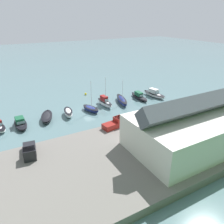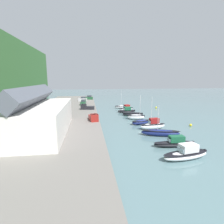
{
  "view_description": "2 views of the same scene",
  "coord_description": "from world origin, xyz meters",
  "px_view_note": "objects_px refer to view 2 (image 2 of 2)",
  "views": [
    {
      "loc": [
        20.0,
        48.42,
        22.58
      ],
      "look_at": [
        -2.53,
        7.73,
        1.88
      ],
      "focal_mm": 35.0,
      "sensor_mm": 36.0,
      "label": 1
    },
    {
      "loc": [
        -44.72,
        15.04,
        12.33
      ],
      "look_at": [
        4.95,
        8.26,
        2.67
      ],
      "focal_mm": 28.0,
      "sensor_mm": 36.0,
      "label": 2
    }
  ],
  "objects_px": {
    "moored_boat_7": "(127,111)",
    "person_on_quay": "(86,100)",
    "parked_car_0": "(83,103)",
    "pickup_truck_1": "(86,107)",
    "moored_boat_5": "(136,117)",
    "moored_boat_1": "(175,143)",
    "moored_boat_6": "(133,114)",
    "moored_boat_2": "(160,133)",
    "parked_car_2": "(89,98)",
    "moored_boat_8": "(126,108)",
    "mooring_buoy_0": "(156,107)",
    "parked_car_1": "(83,99)",
    "pickup_truck_0": "(94,117)",
    "moored_boat_3": "(153,125)",
    "moored_boat_0": "(186,154)",
    "moored_boat_4": "(141,122)",
    "mooring_buoy_1": "(191,125)",
    "moored_boat_9": "(122,107)"
  },
  "relations": [
    {
      "from": "moored_boat_1",
      "to": "parked_car_1",
      "type": "bearing_deg",
      "value": 20.1
    },
    {
      "from": "moored_boat_2",
      "to": "moored_boat_0",
      "type": "bearing_deg",
      "value": -166.2
    },
    {
      "from": "moored_boat_4",
      "to": "parked_car_2",
      "type": "distance_m",
      "value": 49.21
    },
    {
      "from": "moored_boat_1",
      "to": "parked_car_0",
      "type": "distance_m",
      "value": 48.03
    },
    {
      "from": "moored_boat_5",
      "to": "person_on_quay",
      "type": "distance_m",
      "value": 32.57
    },
    {
      "from": "moored_boat_9",
      "to": "pickup_truck_1",
      "type": "relative_size",
      "value": 1.5
    },
    {
      "from": "parked_car_1",
      "to": "person_on_quay",
      "type": "xyz_separation_m",
      "value": [
        -6.36,
        -1.51,
        0.18
      ]
    },
    {
      "from": "moored_boat_1",
      "to": "moored_boat_3",
      "type": "height_order",
      "value": "moored_boat_3"
    },
    {
      "from": "moored_boat_0",
      "to": "mooring_buoy_0",
      "type": "height_order",
      "value": "moored_boat_0"
    },
    {
      "from": "moored_boat_4",
      "to": "parked_car_0",
      "type": "relative_size",
      "value": 1.83
    },
    {
      "from": "moored_boat_2",
      "to": "moored_boat_4",
      "type": "bearing_deg",
      "value": 23.56
    },
    {
      "from": "moored_boat_0",
      "to": "moored_boat_4",
      "type": "distance_m",
      "value": 21.16
    },
    {
      "from": "moored_boat_1",
      "to": "mooring_buoy_1",
      "type": "distance_m",
      "value": 16.51
    },
    {
      "from": "moored_boat_8",
      "to": "moored_boat_7",
      "type": "bearing_deg",
      "value": 152.74
    },
    {
      "from": "parked_car_2",
      "to": "mooring_buoy_0",
      "type": "xyz_separation_m",
      "value": [
        -22.9,
        -27.78,
        -2.05
      ]
    },
    {
      "from": "moored_boat_8",
      "to": "moored_boat_0",
      "type": "bearing_deg",
      "value": 162.87
    },
    {
      "from": "moored_boat_2",
      "to": "parked_car_2",
      "type": "relative_size",
      "value": 1.97
    },
    {
      "from": "mooring_buoy_0",
      "to": "mooring_buoy_1",
      "type": "xyz_separation_m",
      "value": [
        -28.04,
        1.76,
        -0.01
      ]
    },
    {
      "from": "moored_boat_3",
      "to": "pickup_truck_1",
      "type": "bearing_deg",
      "value": 30.91
    },
    {
      "from": "moored_boat_3",
      "to": "person_on_quay",
      "type": "xyz_separation_m",
      "value": [
        39.29,
        16.74,
        1.55
      ]
    },
    {
      "from": "moored_boat_3",
      "to": "moored_boat_5",
      "type": "bearing_deg",
      "value": 1.5
    },
    {
      "from": "moored_boat_5",
      "to": "pickup_truck_1",
      "type": "xyz_separation_m",
      "value": [
        11.49,
        15.06,
        1.48
      ]
    },
    {
      "from": "pickup_truck_0",
      "to": "pickup_truck_1",
      "type": "relative_size",
      "value": 1.0
    },
    {
      "from": "moored_boat_3",
      "to": "person_on_quay",
      "type": "distance_m",
      "value": 42.74
    },
    {
      "from": "moored_boat_2",
      "to": "parked_car_1",
      "type": "height_order",
      "value": "moored_boat_2"
    },
    {
      "from": "moored_boat_6",
      "to": "parked_car_0",
      "type": "relative_size",
      "value": 1.66
    },
    {
      "from": "moored_boat_3",
      "to": "moored_boat_6",
      "type": "height_order",
      "value": "moored_boat_3"
    },
    {
      "from": "moored_boat_5",
      "to": "moored_boat_6",
      "type": "relative_size",
      "value": 0.76
    },
    {
      "from": "person_on_quay",
      "to": "mooring_buoy_0",
      "type": "height_order",
      "value": "person_on_quay"
    },
    {
      "from": "moored_boat_7",
      "to": "person_on_quay",
      "type": "bearing_deg",
      "value": 39.26
    },
    {
      "from": "moored_boat_8",
      "to": "mooring_buoy_0",
      "type": "bearing_deg",
      "value": -95.4
    },
    {
      "from": "moored_boat_1",
      "to": "moored_boat_7",
      "type": "xyz_separation_m",
      "value": [
        33.1,
        1.66,
        0.02
      ]
    },
    {
      "from": "moored_boat_6",
      "to": "mooring_buoy_0",
      "type": "bearing_deg",
      "value": -27.92
    },
    {
      "from": "moored_boat_2",
      "to": "pickup_truck_1",
      "type": "xyz_separation_m",
      "value": [
        27.4,
        16.09,
        1.54
      ]
    },
    {
      "from": "moored_boat_7",
      "to": "pickup_truck_0",
      "type": "bearing_deg",
      "value": 141.9
    },
    {
      "from": "parked_car_0",
      "to": "parked_car_2",
      "type": "distance_m",
      "value": 18.9
    },
    {
      "from": "pickup_truck_1",
      "to": "pickup_truck_0",
      "type": "bearing_deg",
      "value": -165.51
    },
    {
      "from": "moored_boat_9",
      "to": "person_on_quay",
      "type": "height_order",
      "value": "moored_boat_9"
    },
    {
      "from": "moored_boat_6",
      "to": "moored_boat_1",
      "type": "bearing_deg",
      "value": -160.54
    },
    {
      "from": "moored_boat_3",
      "to": "moored_boat_7",
      "type": "height_order",
      "value": "moored_boat_3"
    },
    {
      "from": "moored_boat_2",
      "to": "mooring_buoy_1",
      "type": "xyz_separation_m",
      "value": [
        6.35,
        -11.05,
        -0.42
      ]
    },
    {
      "from": "moored_boat_7",
      "to": "parked_car_2",
      "type": "distance_m",
      "value": 33.2
    },
    {
      "from": "parked_car_1",
      "to": "pickup_truck_0",
      "type": "xyz_separation_m",
      "value": [
        -40.76,
        -3.88,
        -0.1
      ]
    },
    {
      "from": "moored_boat_3",
      "to": "moored_boat_6",
      "type": "bearing_deg",
      "value": -1.89
    },
    {
      "from": "moored_boat_9",
      "to": "mooring_buoy_1",
      "type": "xyz_separation_m",
      "value": [
        -30.62,
        -12.23,
        -0.29
      ]
    },
    {
      "from": "mooring_buoy_0",
      "to": "mooring_buoy_1",
      "type": "relative_size",
      "value": 1.03
    },
    {
      "from": "moored_boat_0",
      "to": "moored_boat_1",
      "type": "xyz_separation_m",
      "value": [
        5.01,
        -0.7,
        -0.16
      ]
    },
    {
      "from": "person_on_quay",
      "to": "parked_car_0",
      "type": "bearing_deg",
      "value": 170.45
    },
    {
      "from": "moored_boat_2",
      "to": "moored_boat_3",
      "type": "distance_m",
      "value": 5.27
    },
    {
      "from": "pickup_truck_1",
      "to": "moored_boat_5",
      "type": "bearing_deg",
      "value": -119.51
    }
  ]
}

